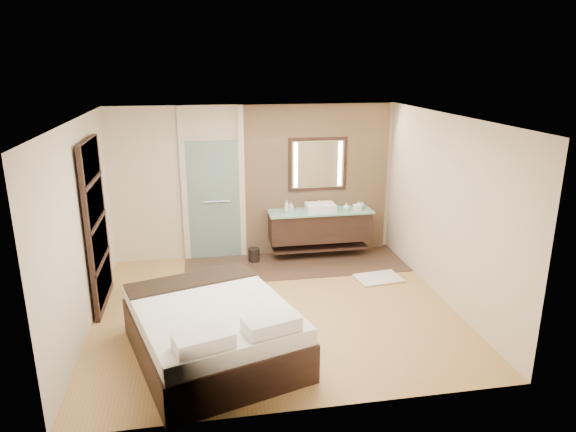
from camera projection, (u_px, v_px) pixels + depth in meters
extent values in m
plane|color=#A98547|center=(275.00, 309.00, 7.34)|extent=(5.00, 5.00, 0.00)
cube|color=#3E2E21|center=(296.00, 264.00, 8.95)|extent=(3.80, 1.30, 0.01)
cube|color=tan|center=(317.00, 180.00, 9.22)|extent=(2.60, 0.08, 2.70)
cube|color=black|center=(320.00, 226.00, 9.17)|extent=(1.80, 0.50, 0.50)
cube|color=black|center=(319.00, 247.00, 9.28)|extent=(1.71, 0.45, 0.04)
cube|color=#92DFCB|center=(320.00, 212.00, 9.07)|extent=(1.85, 0.55, 0.03)
cube|color=white|center=(320.00, 207.00, 9.05)|extent=(0.50, 0.38, 0.13)
cylinder|color=silver|center=(318.00, 203.00, 9.22)|extent=(0.03, 0.03, 0.18)
cylinder|color=silver|center=(319.00, 200.00, 9.16)|extent=(0.02, 0.10, 0.02)
cube|color=black|center=(318.00, 164.00, 9.09)|extent=(1.06, 0.03, 0.96)
cube|color=white|center=(318.00, 164.00, 9.07)|extent=(0.94, 0.01, 0.84)
cube|color=beige|center=(296.00, 165.00, 9.00)|extent=(0.07, 0.01, 0.80)
cube|color=beige|center=(340.00, 164.00, 9.13)|extent=(0.07, 0.01, 0.80)
cube|color=#A9D6CB|center=(214.00, 201.00, 8.99)|extent=(0.90, 0.05, 2.10)
cylinder|color=silver|center=(217.00, 202.00, 8.95)|extent=(0.45, 0.03, 0.03)
cube|color=beige|center=(184.00, 185.00, 8.83)|extent=(0.10, 0.08, 2.70)
cube|color=beige|center=(242.00, 183.00, 9.00)|extent=(0.10, 0.08, 2.70)
cube|color=black|center=(96.00, 225.00, 7.16)|extent=(0.06, 1.20, 2.40)
cube|color=beige|center=(104.00, 280.00, 7.40)|extent=(0.02, 1.06, 0.52)
cube|color=beige|center=(100.00, 242.00, 7.23)|extent=(0.02, 1.06, 0.52)
cube|color=beige|center=(95.00, 202.00, 7.07)|extent=(0.02, 1.06, 0.52)
cube|color=beige|center=(90.00, 160.00, 6.90)|extent=(0.02, 1.06, 0.52)
cube|color=black|center=(213.00, 338.00, 6.12)|extent=(2.25, 2.53, 0.47)
cube|color=white|center=(212.00, 313.00, 6.02)|extent=(2.18, 2.47, 0.19)
cube|color=black|center=(192.00, 281.00, 6.68)|extent=(1.72, 0.94, 0.04)
cube|color=white|center=(204.00, 340.00, 5.08)|extent=(0.65, 0.48, 0.15)
cube|color=white|center=(271.00, 324.00, 5.41)|extent=(0.65, 0.48, 0.15)
cube|color=silver|center=(379.00, 278.00, 8.35)|extent=(0.78, 0.59, 0.02)
cylinder|color=black|center=(254.00, 255.00, 9.04)|extent=(0.23, 0.23, 0.25)
cube|color=white|center=(357.00, 207.00, 9.09)|extent=(0.14, 0.14, 0.10)
imported|color=silver|center=(287.00, 206.00, 8.98)|extent=(0.10, 0.10, 0.21)
imported|color=#B2B2B2|center=(291.00, 206.00, 9.05)|extent=(0.08, 0.08, 0.16)
imported|color=silver|center=(346.00, 207.00, 9.05)|extent=(0.15, 0.15, 0.15)
imported|color=silver|center=(360.00, 205.00, 9.22)|extent=(0.17, 0.17, 0.10)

